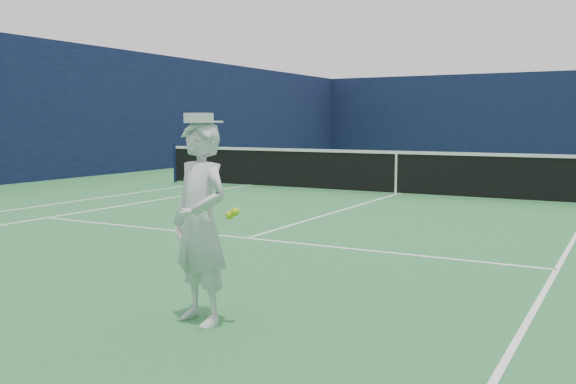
% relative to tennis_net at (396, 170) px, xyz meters
% --- Properties ---
extents(ground, '(80.00, 80.00, 0.00)m').
position_rel_tennis_net_xyz_m(ground, '(0.00, 0.00, -0.55)').
color(ground, '#2A7039').
rests_on(ground, ground).
extents(court_markings, '(11.03, 23.83, 0.01)m').
position_rel_tennis_net_xyz_m(court_markings, '(0.00, 0.00, -0.55)').
color(court_markings, white).
rests_on(court_markings, ground).
extents(windscreen_fence, '(20.12, 36.12, 4.00)m').
position_rel_tennis_net_xyz_m(windscreen_fence, '(0.00, 0.00, 1.45)').
color(windscreen_fence, '#0D1533').
rests_on(windscreen_fence, ground).
extents(tennis_net, '(12.88, 0.09, 1.07)m').
position_rel_tennis_net_xyz_m(tennis_net, '(0.00, 0.00, 0.00)').
color(tennis_net, '#141E4C').
rests_on(tennis_net, ground).
extents(tennis_player, '(0.73, 0.64, 1.73)m').
position_rel_tennis_net_xyz_m(tennis_player, '(1.73, -9.85, 0.29)').
color(tennis_player, white).
rests_on(tennis_player, ground).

